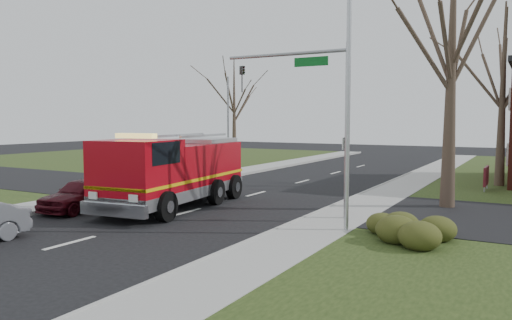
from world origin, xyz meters
The scene contains 13 objects.
ground centered at (0.00, 0.00, 0.00)m, with size 120.00×120.00×0.00m, color black.
sidewalk_right centered at (6.20, 0.00, 0.07)m, with size 2.40×80.00×0.15m, color #9C9C96.
sidewalk_left centered at (-6.20, 0.00, 0.07)m, with size 2.40×80.00×0.15m, color #9C9C96.
health_center_sign centered at (10.50, 12.50, 0.88)m, with size 0.12×2.00×1.40m.
hedge_corner centered at (9.00, -1.00, 0.58)m, with size 2.80×2.00×0.90m, color #313714.
bare_tree_near centered at (9.50, 6.00, 7.41)m, with size 6.00×6.00×12.00m.
bare_tree_far centered at (11.00, 15.00, 6.49)m, with size 5.25×5.25×10.50m.
bare_tree_left centered at (-10.00, 20.00, 5.56)m, with size 4.50×4.50×9.00m.
traffic_signal_mast centered at (5.21, 1.50, 4.71)m, with size 5.29×0.18×6.80m.
streetlight_pole centered at (7.14, -0.50, 4.55)m, with size 1.48×0.16×8.40m.
utility_pole_far centered at (-6.80, 14.00, 3.50)m, with size 0.14×0.14×7.00m, color gray.
fire_engine centered at (-1.21, 0.66, 1.52)m, with size 3.99×8.63×3.37m.
parked_car_maroon centered at (-4.20, -1.75, 0.71)m, with size 1.67×4.14×1.41m, color #3F0A12.
Camera 1 is at (12.73, -16.64, 3.90)m, focal length 35.00 mm.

